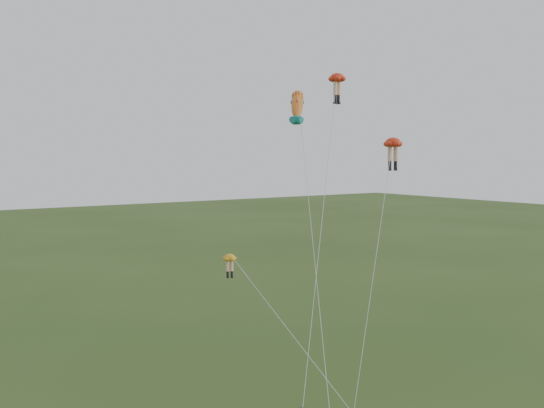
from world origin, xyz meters
TOP-DOWN VIEW (x-y plane):
  - ground at (0.00, 0.00)m, footprint 300.00×300.00m
  - legs_kite_red_high at (7.29, 8.06)m, footprint 10.16×9.00m
  - legs_kite_red_mid at (7.22, 2.24)m, footprint 7.74×4.91m
  - legs_kite_yellow at (-5.33, 1.03)m, footprint 5.38×6.71m
  - fish_kite at (3.24, 7.45)m, footprint 5.92×10.78m

SIDE VIEW (x-z plane):
  - ground at x=0.00m, z-range 0.00..0.00m
  - legs_kite_yellow at x=-5.33m, z-range 3.64..13.01m
  - legs_kite_red_mid at x=7.22m, z-range 7.12..23.00m
  - fish_kite at x=3.24m, z-range 8.32..27.84m
  - legs_kite_red_high at x=7.29m, z-range 9.45..30.23m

